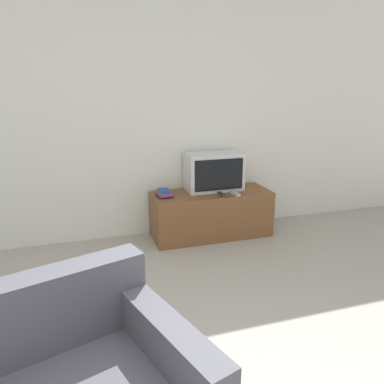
{
  "coord_description": "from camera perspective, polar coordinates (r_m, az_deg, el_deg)",
  "views": [
    {
      "loc": [
        -0.52,
        -0.96,
        1.65
      ],
      "look_at": [
        0.52,
        2.32,
        0.65
      ],
      "focal_mm": 35.0,
      "sensor_mm": 36.0,
      "label": 1
    }
  ],
  "objects": [
    {
      "name": "tv_stand",
      "position": [
        4.18,
        2.92,
        -3.35
      ],
      "size": [
        1.31,
        0.5,
        0.5
      ],
      "color": "brown",
      "rests_on": "ground_plane"
    },
    {
      "name": "remote_secondary",
      "position": [
        3.99,
        4.52,
        -0.36
      ],
      "size": [
        0.05,
        0.14,
        0.02
      ],
      "rotation": [
        0.0,
        0.0,
        0.01
      ],
      "color": "#2D2D2D",
      "rests_on": "tv_stand"
    },
    {
      "name": "television",
      "position": [
        4.16,
        3.36,
        3.12
      ],
      "size": [
        0.62,
        0.32,
        0.42
      ],
      "color": "silver",
      "rests_on": "tv_stand"
    },
    {
      "name": "wall_back",
      "position": [
        4.04,
        -10.23,
        10.97
      ],
      "size": [
        9.0,
        0.06,
        2.6
      ],
      "color": "silver",
      "rests_on": "ground_plane"
    },
    {
      "name": "book_stack",
      "position": [
        3.95,
        -4.29,
        -0.18
      ],
      "size": [
        0.17,
        0.22,
        0.08
      ],
      "color": "black",
      "rests_on": "tv_stand"
    },
    {
      "name": "remote_on_stand",
      "position": [
        4.04,
        6.57,
        -0.22
      ],
      "size": [
        0.06,
        0.16,
        0.02
      ],
      "rotation": [
        0.0,
        0.0,
        0.12
      ],
      "color": "#B7B7B7",
      "rests_on": "tv_stand"
    }
  ]
}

